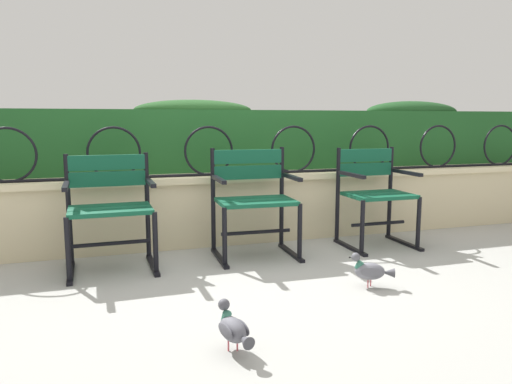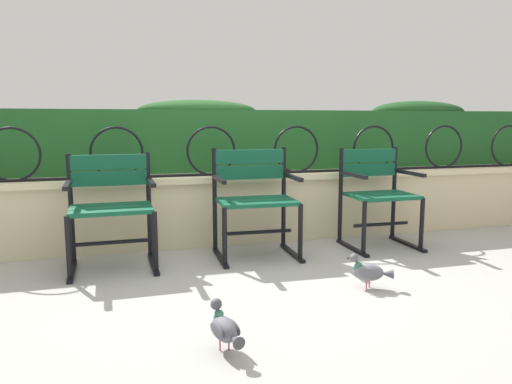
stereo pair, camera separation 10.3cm
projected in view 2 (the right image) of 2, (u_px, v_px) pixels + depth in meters
The scene contains 9 objects.
ground_plane at pixel (261, 271), 3.45m from camera, with size 60.00×60.00×0.00m, color #9E9E99.
stone_wall at pixel (231, 207), 4.29m from camera, with size 8.04×0.41×0.59m.
iron_arch_fence at pixel (214, 154), 4.11m from camera, with size 7.49×0.02×0.42m.
hedge_row at pixel (222, 137), 4.62m from camera, with size 7.88×0.51×0.67m.
park_chair_left at pixel (111, 205), 3.51m from camera, with size 0.61×0.53×0.82m.
park_chair_centre at pixel (255, 197), 3.82m from camera, with size 0.64×0.54×0.84m.
park_chair_right at pixel (377, 193), 4.11m from camera, with size 0.56×0.52×0.83m.
pigeon_near_chairs at pixel (369, 271), 3.09m from camera, with size 0.28×0.18×0.22m.
pigeon_far_side at pixel (225, 328), 2.25m from camera, with size 0.14×0.29×0.22m.
Camera 2 is at (-0.96, -3.19, 1.06)m, focal length 34.23 mm.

